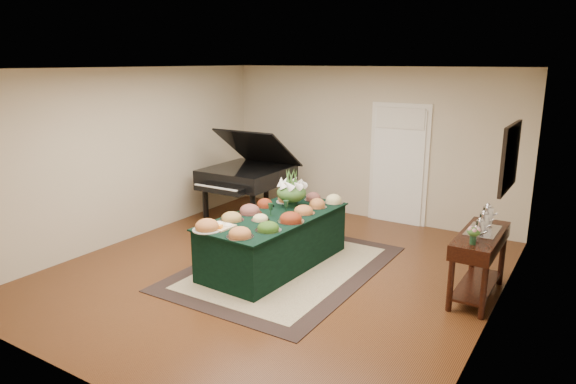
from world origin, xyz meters
The scene contains 14 objects.
ground centered at (0.00, 0.00, 0.00)m, with size 6.00×6.00×0.00m, color black.
area_rug centered at (0.05, 0.15, 0.01)m, with size 2.30×3.22×0.01m.
kitchen_doorway centered at (0.60, 2.97, 1.02)m, with size 1.05×0.07×2.10m.
buffet_table centered at (-0.12, 0.15, 0.37)m, with size 1.18×2.31×0.74m.
food_platters centered at (-0.13, 0.13, 0.79)m, with size 1.10×2.29×0.12m.
cutting_board centered at (-0.42, -0.64, 0.78)m, with size 0.32×0.32×0.10m.
green_goblets centered at (-0.10, 0.21, 0.83)m, with size 0.18×0.31×0.18m.
floral_centerpiece centered at (-0.16, 0.65, 1.00)m, with size 0.44×0.44×0.44m.
grand_piano centered at (-1.78, 1.76, 0.81)m, with size 1.45×1.62×1.65m.
wicker_basket centered at (-1.17, 1.59, 0.12)m, with size 0.38×0.38×0.23m, color #9D6A3F.
mahogany_sideboard centered at (2.50, 0.62, 0.63)m, with size 0.45×1.28×0.82m.
tea_service centered at (2.50, 0.66, 0.93)m, with size 0.34×0.74×0.30m.
pink_bouquet centered at (2.50, 0.18, 0.96)m, with size 0.16×0.16×0.20m.
wall_painting centered at (2.72, 0.62, 1.75)m, with size 0.05×0.95×0.75m.
Camera 1 is at (3.60, -5.46, 2.79)m, focal length 32.00 mm.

